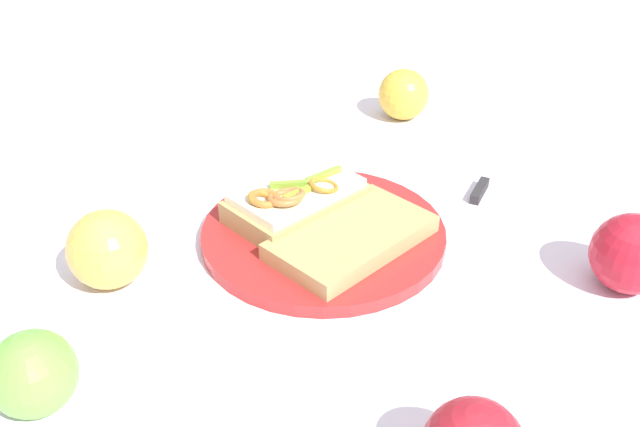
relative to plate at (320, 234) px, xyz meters
name	(u,v)px	position (x,y,z in m)	size (l,w,h in m)	color
ground_plane	(320,240)	(0.00, 0.00, -0.01)	(2.00, 2.00, 0.00)	silver
plate	(320,234)	(0.00, 0.00, 0.00)	(0.27, 0.27, 0.01)	#B22726
sandwich	(293,200)	(-0.03, 0.03, 0.03)	(0.17, 0.17, 0.05)	tan
bread_slice_side	(348,237)	(0.03, -0.03, 0.02)	(0.18, 0.10, 0.02)	tan
apple_1	(104,249)	(-0.22, -0.08, 0.03)	(0.08, 0.08, 0.08)	gold
apple_2	(28,374)	(-0.24, -0.25, 0.03)	(0.07, 0.07, 0.07)	#6EB141
apple_3	(628,254)	(0.31, -0.08, 0.03)	(0.08, 0.08, 0.08)	#B31928
apple_4	(401,94)	(0.12, 0.32, 0.03)	(0.07, 0.07, 0.07)	gold
knife	(480,185)	(0.20, 0.12, 0.00)	(0.06, 0.12, 0.01)	silver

